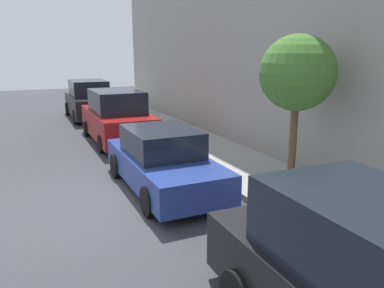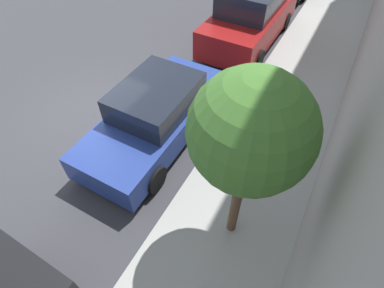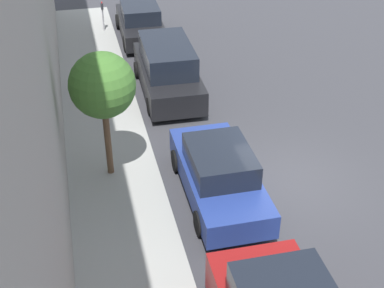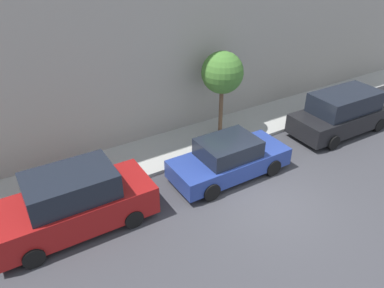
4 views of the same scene
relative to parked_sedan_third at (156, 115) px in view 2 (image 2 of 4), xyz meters
The scene contains 5 objects.
ground_plane 2.23m from the parked_sedan_third, behind, with size 60.00×60.00×0.00m, color #38383D.
sidewalk 2.77m from the parked_sedan_third, ahead, with size 2.58×32.00×0.15m.
parked_sedan_third is the anchor object (origin of this frame).
parked_suv_fourth 5.67m from the parked_sedan_third, 87.31° to the left, with size 2.08×4.82×1.98m.
street_tree 3.84m from the parked_sedan_third, 29.79° to the right, with size 1.76×1.76×3.64m.
Camera 2 is at (5.48, -4.17, 5.75)m, focal length 28.00 mm.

